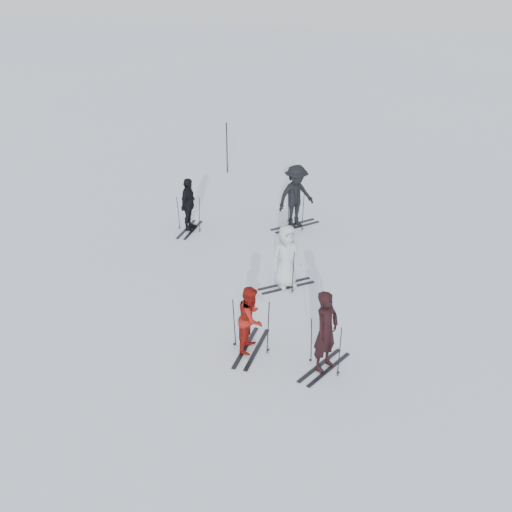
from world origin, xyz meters
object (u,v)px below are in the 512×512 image
Objects in this scene: skier_uphill_far at (296,197)px; skier_uphill_left at (188,205)px; skier_grey at (287,257)px; skier_red at (251,319)px; piste_marker at (227,148)px; skier_near_dark at (326,332)px.

skier_uphill_left is at bearing 152.34° from skier_uphill_far.
skier_uphill_left is at bearing 102.11° from skier_grey.
skier_red is 7.16m from skier_uphill_far.
skier_red is 7.01m from skier_uphill_left.
skier_uphill_far is at bearing -46.49° from piste_marker.
skier_red is 0.91× the size of skier_uphill_left.
skier_near_dark reaches higher than skier_grey.
skier_red is 0.76× the size of piste_marker.
piste_marker is at bearing 75.75° from skier_grey.
skier_uphill_far is 6.00m from piste_marker.
skier_grey is at bearing -58.64° from piste_marker.
skier_uphill_far reaches higher than piste_marker.
skier_near_dark is 0.90× the size of piste_marker.
skier_near_dark is at bearing -59.03° from piste_marker.
skier_grey is at bearing -129.44° from skier_uphill_far.
skier_uphill_far is at bearing -69.22° from skier_uphill_left.
skier_grey is (-1.87, 3.24, -0.05)m from skier_near_dark.
skier_red is 3.09m from skier_grey.
skier_uphill_left is (-4.02, 2.54, -0.01)m from skier_grey.
skier_uphill_far reaches higher than skier_grey.
skier_near_dark is 8.25m from skier_uphill_left.
skier_uphill_far is at bearing 6.01° from skier_red.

